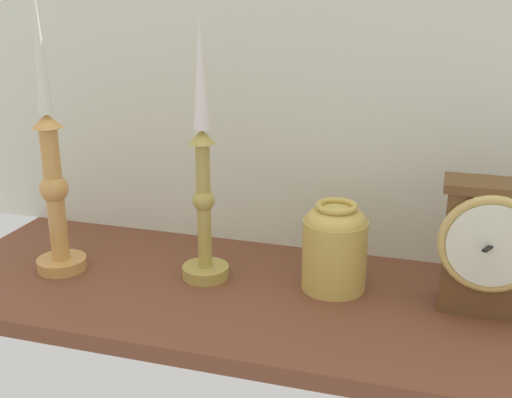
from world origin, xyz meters
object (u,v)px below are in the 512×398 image
Objects in this scene: candlestick_tall_center at (203,186)px; brass_vase_jar at (335,244)px; candlestick_tall_left at (53,175)px; mantel_clock at (489,246)px.

brass_vase_jar is at bearing 6.17° from candlestick_tall_center.
candlestick_tall_center is (22.40, 3.74, -0.76)cm from candlestick_tall_left.
mantel_clock is at bearing 1.52° from candlestick_tall_center.
candlestick_tall_center is at bearing 9.47° from candlestick_tall_left.
candlestick_tall_center is 2.94× the size of brass_vase_jar.
mantel_clock is at bearing 4.42° from candlestick_tall_left.
mantel_clock is 0.41× the size of candlestick_tall_left.
brass_vase_jar is (-20.53, 1.01, -2.66)cm from mantel_clock.
candlestick_tall_center is 20.68cm from brass_vase_jar.
candlestick_tall_center reaches higher than brass_vase_jar.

